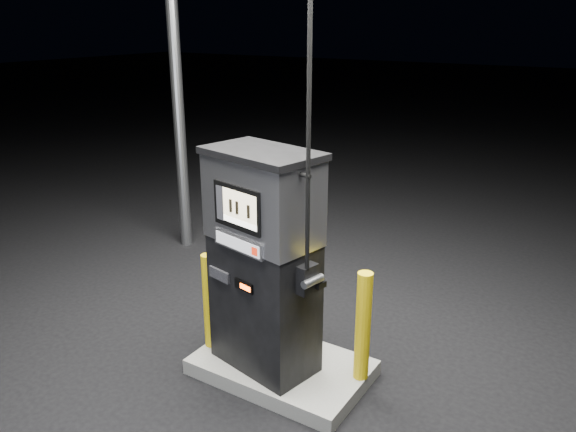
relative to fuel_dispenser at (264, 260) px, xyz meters
The scene contains 5 objects.
ground 1.21m from the fuel_dispenser, 41.78° to the left, with size 80.00×80.00×0.00m, color black.
pump_island 1.13m from the fuel_dispenser, 41.78° to the left, with size 1.60×1.00×0.15m, color slate.
fuel_dispenser is the anchor object (origin of this frame).
bollard_left 0.84m from the fuel_dispenser, behind, with size 0.13×0.13×0.97m, color #DEBA0C.
bollard_right 1.04m from the fuel_dispenser, 17.70° to the left, with size 0.14×0.14×1.03m, color #DEBA0C.
Camera 1 is at (2.48, -3.83, 3.21)m, focal length 35.00 mm.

